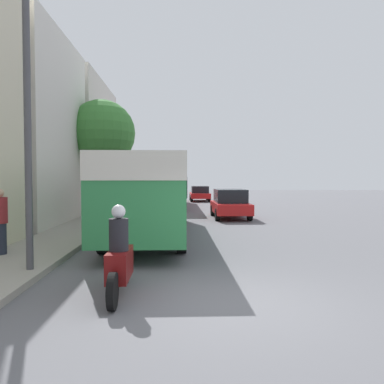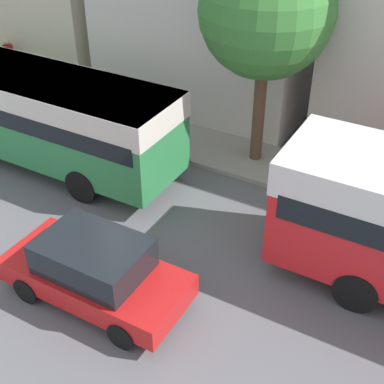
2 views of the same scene
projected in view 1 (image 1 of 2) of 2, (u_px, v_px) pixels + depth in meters
name	position (u px, v px, depth m)	size (l,w,h in m)	color
ground_plane	(234.00, 304.00, 6.58)	(120.00, 120.00, 0.00)	slate
building_midblock	(5.00, 130.00, 17.37)	(5.58, 7.47, 8.86)	silver
building_far_terrace	(58.00, 146.00, 26.86)	(6.71, 9.89, 9.03)	beige
bus_lead	(151.00, 187.00, 14.34)	(2.56, 11.09, 2.88)	#2D8447
bus_following	(168.00, 180.00, 29.06)	(2.61, 11.51, 3.15)	red
motorcycle_behind_lead	(119.00, 260.00, 7.02)	(0.38, 2.24, 1.73)	maroon
car_crossing	(230.00, 203.00, 20.62)	(1.91, 4.16, 1.59)	red
car_far_curb	(200.00, 193.00, 35.83)	(1.88, 4.26, 1.44)	red
pedestrian_near_curb	(0.00, 221.00, 10.13)	(0.39, 0.39, 1.78)	#232838
street_tree	(102.00, 134.00, 20.89)	(3.71, 3.71, 6.43)	brown
lamp_post	(27.00, 89.00, 8.34)	(0.36, 0.36, 6.97)	#47474C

